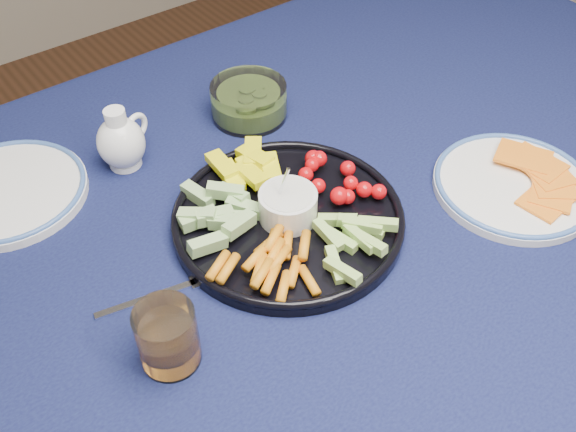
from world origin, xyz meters
TOP-DOWN VIEW (x-y plane):
  - dining_table at (0.00, 0.00)m, footprint 1.67×1.07m
  - crudite_platter at (-0.06, 0.00)m, footprint 0.33×0.33m
  - creamer_pitcher at (-0.18, 0.26)m, footprint 0.09×0.07m
  - pickle_bowl at (0.04, 0.25)m, footprint 0.13×0.13m
  - cheese_plate at (0.25, -0.14)m, footprint 0.24×0.24m
  - juice_tumbler at (-0.30, -0.09)m, footprint 0.07×0.07m
  - fork_left at (-0.26, -0.00)m, footprint 0.16×0.05m
  - fork_right at (0.29, -0.19)m, footprint 0.11×0.15m
  - side_plate_extra at (-0.35, 0.30)m, footprint 0.23×0.23m

SIDE VIEW (x-z plane):
  - dining_table at x=0.00m, z-range 0.29..1.03m
  - fork_left at x=-0.26m, z-range 0.75..0.75m
  - fork_right at x=0.29m, z-range 0.75..0.75m
  - side_plate_extra at x=-0.35m, z-range 0.75..0.77m
  - cheese_plate at x=0.25m, z-range 0.74..0.77m
  - crudite_platter at x=-0.06m, z-range 0.71..0.82m
  - pickle_bowl at x=0.04m, z-range 0.74..0.80m
  - juice_tumbler at x=-0.30m, z-range 0.74..0.82m
  - creamer_pitcher at x=-0.18m, z-range 0.74..0.84m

